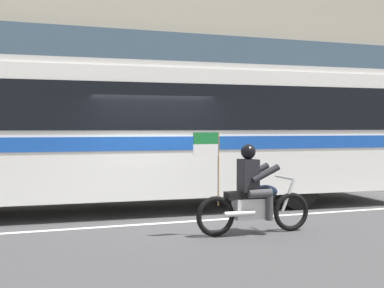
# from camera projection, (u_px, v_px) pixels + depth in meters

# --- Properties ---
(ground_plane) EXTENTS (60.00, 60.00, 0.00)m
(ground_plane) POSITION_uv_depth(u_px,v_px,m) (154.00, 218.00, 10.43)
(ground_plane) COLOR #3D3D3F
(sidewalk_curb) EXTENTS (28.00, 3.80, 0.15)m
(sidewalk_curb) POSITION_uv_depth(u_px,v_px,m) (109.00, 187.00, 15.23)
(sidewalk_curb) COLOR #B7B2A8
(sidewalk_curb) RESTS_ON ground_plane
(lane_center_stripe) EXTENTS (26.60, 0.14, 0.01)m
(lane_center_stripe) POSITION_uv_depth(u_px,v_px,m) (162.00, 223.00, 9.87)
(lane_center_stripe) COLOR silver
(lane_center_stripe) RESTS_ON ground_plane
(transit_bus) EXTENTS (12.96, 3.13, 3.22)m
(transit_bus) POSITION_uv_depth(u_px,v_px,m) (132.00, 126.00, 11.43)
(transit_bus) COLOR white
(transit_bus) RESTS_ON ground_plane
(motorcycle_with_rider) EXTENTS (2.20, 0.64, 1.78)m
(motorcycle_with_rider) POSITION_uv_depth(u_px,v_px,m) (253.00, 196.00, 8.88)
(motorcycle_with_rider) COLOR black
(motorcycle_with_rider) RESTS_ON ground_plane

